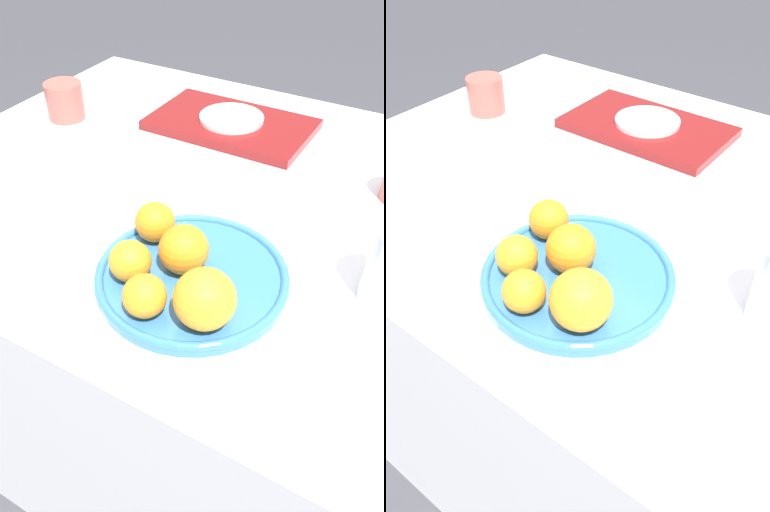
% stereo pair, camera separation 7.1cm
% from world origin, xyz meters
% --- Properties ---
extents(ground_plane, '(12.00, 12.00, 0.00)m').
position_xyz_m(ground_plane, '(0.00, 0.00, 0.00)').
color(ground_plane, '#38383D').
extents(table, '(1.39, 0.94, 0.78)m').
position_xyz_m(table, '(0.00, 0.00, 0.39)').
color(table, white).
rests_on(table, ground_plane).
extents(fruit_platter, '(0.29, 0.29, 0.02)m').
position_xyz_m(fruit_platter, '(-0.01, -0.25, 0.79)').
color(fruit_platter, '#336BAD').
rests_on(fruit_platter, table).
extents(orange_0, '(0.07, 0.07, 0.07)m').
position_xyz_m(orange_0, '(-0.03, -0.25, 0.83)').
color(orange_0, orange).
rests_on(orange_0, fruit_platter).
extents(orange_1, '(0.08, 0.08, 0.08)m').
position_xyz_m(orange_1, '(0.05, -0.32, 0.84)').
color(orange_1, orange).
rests_on(orange_1, fruit_platter).
extents(orange_2, '(0.06, 0.06, 0.06)m').
position_xyz_m(orange_2, '(-0.09, -0.30, 0.82)').
color(orange_2, orange).
rests_on(orange_2, fruit_platter).
extents(orange_3, '(0.06, 0.06, 0.06)m').
position_xyz_m(orange_3, '(-0.11, -0.21, 0.83)').
color(orange_3, orange).
rests_on(orange_3, fruit_platter).
extents(orange_4, '(0.06, 0.06, 0.06)m').
position_xyz_m(orange_4, '(-0.03, -0.35, 0.82)').
color(orange_4, orange).
rests_on(orange_4, fruit_platter).
extents(serving_tray, '(0.35, 0.21, 0.02)m').
position_xyz_m(serving_tray, '(-0.19, 0.22, 0.79)').
color(serving_tray, maroon).
rests_on(serving_tray, table).
extents(side_plate, '(0.14, 0.14, 0.01)m').
position_xyz_m(side_plate, '(-0.19, 0.22, 0.80)').
color(side_plate, silver).
rests_on(side_plate, serving_tray).
extents(cup_2, '(0.08, 0.08, 0.08)m').
position_xyz_m(cup_2, '(-0.54, 0.08, 0.82)').
color(cup_2, '#9E4C42').
rests_on(cup_2, table).
extents(napkin, '(0.12, 0.12, 0.01)m').
position_xyz_m(napkin, '(-0.43, -0.27, 0.78)').
color(napkin, silver).
rests_on(napkin, table).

